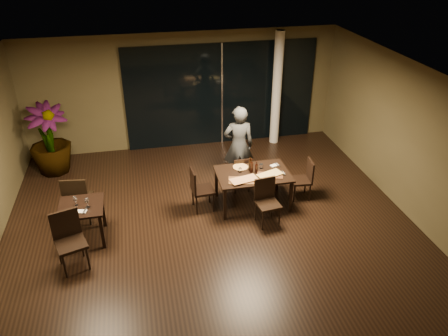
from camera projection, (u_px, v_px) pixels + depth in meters
ground at (213, 232)px, 8.51m from camera, size 8.00×8.00×0.00m
wall_back at (183, 91)px, 11.24m from camera, size 8.00×0.10×3.00m
wall_right at (416, 144)px, 8.52m from camera, size 0.10×8.00×3.00m
ceiling at (211, 82)px, 7.04m from camera, size 8.00×8.00×0.04m
window_panel at (222, 95)px, 11.41m from camera, size 5.00×0.06×2.70m
column at (277, 89)px, 11.33m from camera, size 0.24×0.24×3.00m
main_table at (253, 176)px, 9.04m from camera, size 1.50×1.00×0.75m
side_table at (82, 212)px, 8.02m from camera, size 0.80×0.80×0.75m
chair_main_far at (241, 172)px, 9.59m from camera, size 0.40×0.40×0.85m
chair_main_near at (266, 199)px, 8.57m from camera, size 0.49×0.49×0.94m
chair_main_left at (199, 187)px, 8.94m from camera, size 0.47×0.47×0.95m
chair_main_right at (305, 177)px, 9.36m from camera, size 0.45×0.45×0.89m
chair_side_far at (77, 197)px, 8.50m from camera, size 0.55×0.55×1.05m
chair_side_near at (69, 237)px, 7.43m from camera, size 0.61×0.61×1.04m
diner at (239, 146)px, 9.74m from camera, size 0.67×0.48×1.85m
potted_plant at (49, 140)px, 10.19m from camera, size 1.24×1.24×1.70m
pizza_board_left at (244, 181)px, 8.73m from camera, size 0.67×0.43×0.01m
pizza_board_right at (270, 175)px, 8.91m from camera, size 0.57×0.40×0.01m
oblong_pizza_left at (244, 180)px, 8.72m from camera, size 0.57×0.35×0.02m
oblong_pizza_right at (270, 175)px, 8.91m from camera, size 0.55×0.39×0.02m
round_pizza at (240, 167)px, 9.21m from camera, size 0.31×0.31×0.01m
bottle_a at (252, 166)px, 8.97m from camera, size 0.07×0.07×0.30m
bottle_b at (256, 167)px, 8.96m from camera, size 0.06×0.06×0.26m
bottle_c at (250, 164)px, 9.05m from camera, size 0.07×0.07×0.30m
tumbler_left at (240, 170)px, 9.03m from camera, size 0.07×0.07×0.09m
tumbler_right at (261, 166)px, 9.17m from camera, size 0.08×0.08×0.10m
napkin_near at (280, 174)px, 8.98m from camera, size 0.19×0.12×0.01m
napkin_far at (275, 165)px, 9.29m from camera, size 0.20×0.16×0.01m
wine_glass_a at (75, 201)px, 7.93m from camera, size 0.08×0.08×0.17m
wine_glass_b at (87, 203)px, 7.87m from camera, size 0.08×0.08×0.19m
side_napkin at (81, 211)px, 7.79m from camera, size 0.20×0.15×0.01m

